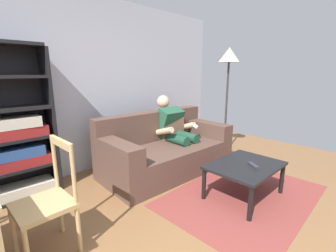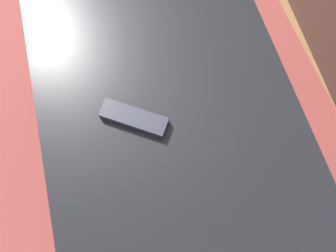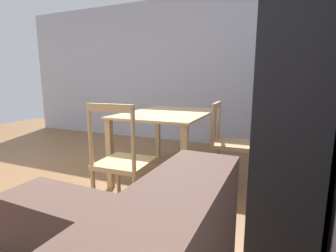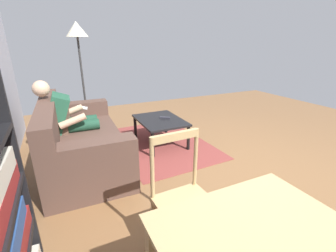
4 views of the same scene
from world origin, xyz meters
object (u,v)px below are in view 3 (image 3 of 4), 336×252
Objects in this scene: dining_chair_near_wall at (231,144)px; dining_table at (168,122)px; bookshelf at (288,142)px; dining_chair_facing_couch at (123,162)px.

dining_table is at bearing -90.10° from dining_chair_near_wall.
bookshelf reaches higher than dining_table.
bookshelf is 1.26m from dining_chair_facing_couch.
bookshelf reaches higher than dining_chair_near_wall.
dining_chair_near_wall is at bearing 89.90° from dining_table.
dining_chair_near_wall is 1.21m from dining_chair_facing_couch.
bookshelf is 1.14m from dining_chair_near_wall.
bookshelf is at bearing 51.06° from dining_table.
bookshelf is at bearing 26.51° from dining_chair_near_wall.
bookshelf reaches higher than dining_chair_facing_couch.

